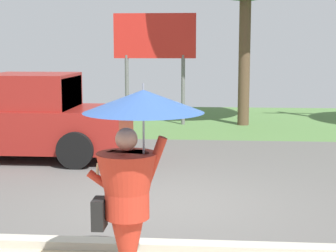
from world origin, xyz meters
The scene contains 4 objects.
ground_plane centered at (0.00, 2.95, -0.05)m, with size 40.00×22.00×0.20m.
monk_pedestrian centered at (-0.05, -3.24, 1.17)m, with size 1.17×1.17×2.13m.
pickup_truck centered at (-3.73, 3.37, 0.87)m, with size 5.20×2.28×1.88m.
roadside_billboard centered at (-1.13, 8.92, 2.55)m, with size 2.60×0.12×3.50m.
Camera 1 is at (0.74, -8.42, 2.48)m, focal length 58.64 mm.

